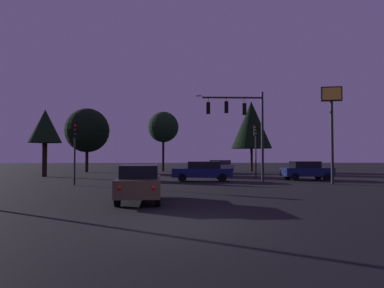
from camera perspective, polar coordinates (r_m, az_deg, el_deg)
The scene contains 13 objects.
ground_plane at distance 34.23m, azimuth -3.04°, elevation -5.25°, with size 168.00×168.00×0.00m, color black.
traffic_signal_mast_arm at distance 27.49m, azimuth 8.01°, elevation 4.14°, with size 5.32×0.47×6.91m.
traffic_light_corner_left at distance 24.58m, azimuth -18.41°, elevation 0.44°, with size 0.35×0.38×4.10m.
traffic_light_corner_right at distance 31.58m, azimuth 10.27°, elevation 0.48°, with size 0.30×0.35×4.66m.
car_nearside_lane at distance 14.89m, azimuth -8.42°, elevation -6.18°, with size 1.82×4.47×1.52m.
car_crossing_left at distance 30.15m, azimuth 17.99°, elevation -4.06°, with size 4.01×1.82×1.52m.
car_crossing_right at distance 27.34m, azimuth 1.66°, elevation -4.36°, with size 4.70×2.00×1.52m.
car_far_lane at distance 40.75m, azimuth 4.54°, elevation -3.63°, with size 3.96×4.59×1.52m.
store_sign_illuminated at distance 26.21m, azimuth 21.63°, elevation 4.77°, with size 1.42×0.58×6.72m.
tree_behind_sign at distance 47.04m, azimuth -4.67°, elevation 2.73°, with size 4.07×4.07×7.91m.
tree_left_far at distance 36.54m, azimuth -22.66°, elevation 2.59°, with size 3.13×3.13×6.43m.
tree_center_horizon at distance 45.93m, azimuth -16.59°, elevation 2.12°, with size 5.50×5.50×7.96m.
tree_right_cluster at distance 46.95m, azimuth 9.57°, elevation 3.07°, with size 5.33×5.33×9.21m.
Camera 1 is at (-0.31, -9.68, 1.84)m, focal length 33.00 mm.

